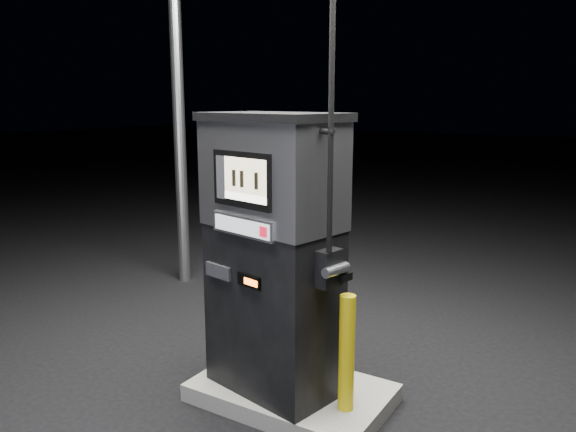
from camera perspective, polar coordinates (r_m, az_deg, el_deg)
The scene contains 5 objects.
ground at distance 5.02m, azimuth 0.39°, elevation -18.25°, with size 80.00×80.00×0.00m, color black.
pump_island at distance 4.99m, azimuth 0.39°, elevation -17.51°, with size 1.60×1.00×0.15m, color slate.
fuel_dispenser at distance 4.49m, azimuth -1.49°, elevation -3.75°, with size 1.31×0.89×4.70m.
bollard_left at distance 5.09m, azimuth -7.36°, elevation -10.47°, with size 0.12×0.12×0.90m, color gold.
bollard_right at distance 4.43m, azimuth 5.98°, elevation -13.68°, with size 0.12×0.12×0.93m, color gold.
Camera 1 is at (2.26, -3.72, 2.50)m, focal length 35.00 mm.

